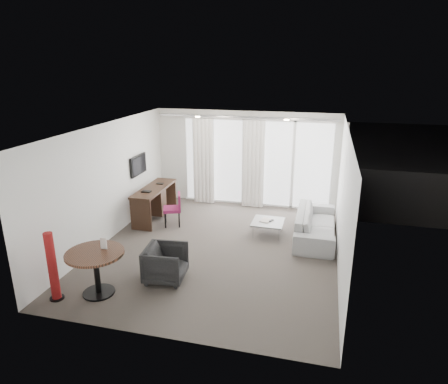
% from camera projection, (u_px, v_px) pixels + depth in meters
% --- Properties ---
extents(floor, '(5.00, 6.00, 0.00)m').
position_uv_depth(floor, '(217.00, 249.00, 8.59)').
color(floor, '#463F39').
rests_on(floor, ground).
extents(ceiling, '(5.00, 6.00, 0.00)m').
position_uv_depth(ceiling, '(216.00, 128.00, 7.78)').
color(ceiling, white).
rests_on(ceiling, ground).
extents(wall_left, '(0.00, 6.00, 2.60)m').
position_uv_depth(wall_left, '(107.00, 183.00, 8.77)').
color(wall_left, silver).
rests_on(wall_left, ground).
extents(wall_right, '(0.00, 6.00, 2.60)m').
position_uv_depth(wall_right, '(343.00, 202.00, 7.60)').
color(wall_right, silver).
rests_on(wall_right, ground).
extents(wall_front, '(5.00, 0.00, 2.60)m').
position_uv_depth(wall_front, '(159.00, 258.00, 5.42)').
color(wall_front, silver).
rests_on(wall_front, ground).
extents(window_panel, '(4.00, 0.02, 2.38)m').
position_uv_depth(window_panel, '(256.00, 163.00, 10.89)').
color(window_panel, white).
rests_on(window_panel, ground).
extents(window_frame, '(4.10, 0.06, 2.44)m').
position_uv_depth(window_frame, '(256.00, 163.00, 10.88)').
color(window_frame, white).
rests_on(window_frame, ground).
extents(curtain_left, '(0.60, 0.20, 2.38)m').
position_uv_depth(curtain_left, '(204.00, 161.00, 11.08)').
color(curtain_left, silver).
rests_on(curtain_left, ground).
extents(curtain_right, '(0.60, 0.20, 2.38)m').
position_uv_depth(curtain_right, '(253.00, 164.00, 10.75)').
color(curtain_right, silver).
rests_on(curtain_right, ground).
extents(curtain_track, '(4.80, 0.04, 0.04)m').
position_uv_depth(curtain_track, '(245.00, 117.00, 10.42)').
color(curtain_track, '#B2B2B7').
rests_on(curtain_track, ceiling).
extents(downlight_a, '(0.12, 0.12, 0.02)m').
position_uv_depth(downlight_a, '(198.00, 117.00, 9.47)').
color(downlight_a, '#FFE0B2').
rests_on(downlight_a, ceiling).
extents(downlight_b, '(0.12, 0.12, 0.02)m').
position_uv_depth(downlight_b, '(287.00, 120.00, 8.97)').
color(downlight_b, '#FFE0B2').
rests_on(downlight_b, ceiling).
extents(desk, '(0.55, 1.74, 0.82)m').
position_uv_depth(desk, '(155.00, 203.00, 10.16)').
color(desk, black).
rests_on(desk, floor).
extents(tv, '(0.05, 0.80, 0.50)m').
position_uv_depth(tv, '(138.00, 165.00, 10.08)').
color(tv, black).
rests_on(tv, wall_left).
extents(desk_chair, '(0.56, 0.55, 0.81)m').
position_uv_depth(desk_chair, '(172.00, 210.00, 9.72)').
color(desk_chair, '#881D4E').
rests_on(desk_chair, floor).
extents(round_table, '(1.06, 1.06, 0.79)m').
position_uv_depth(round_table, '(97.00, 273.00, 6.83)').
color(round_table, '#3E2316').
rests_on(round_table, floor).
extents(menu_card, '(0.11, 0.02, 0.20)m').
position_uv_depth(menu_card, '(104.00, 252.00, 6.86)').
color(menu_card, white).
rests_on(menu_card, round_table).
extents(red_lamp, '(0.31, 0.31, 1.21)m').
position_uv_depth(red_lamp, '(52.00, 267.00, 6.61)').
color(red_lamp, maroon).
rests_on(red_lamp, floor).
extents(tub_armchair, '(0.79, 0.77, 0.66)m').
position_uv_depth(tub_armchair, '(166.00, 263.00, 7.29)').
color(tub_armchair, black).
rests_on(tub_armchair, floor).
extents(coffee_table, '(0.72, 0.72, 0.32)m').
position_uv_depth(coffee_table, '(268.00, 228.00, 9.28)').
color(coffee_table, gray).
rests_on(coffee_table, floor).
extents(remote, '(0.10, 0.16, 0.02)m').
position_uv_depth(remote, '(271.00, 219.00, 9.23)').
color(remote, black).
rests_on(remote, coffee_table).
extents(magazine, '(0.29, 0.34, 0.02)m').
position_uv_depth(magazine, '(266.00, 219.00, 9.26)').
color(magazine, gray).
rests_on(magazine, coffee_table).
extents(sofa, '(0.86, 2.19, 0.64)m').
position_uv_depth(sofa, '(316.00, 224.00, 9.08)').
color(sofa, '#979797').
rests_on(sofa, floor).
extents(terrace_slab, '(5.60, 3.00, 0.12)m').
position_uv_depth(terrace_slab, '(263.00, 190.00, 12.68)').
color(terrace_slab, '#4D4D50').
rests_on(terrace_slab, ground).
extents(rattan_chair_a, '(0.64, 0.64, 0.77)m').
position_uv_depth(rattan_chair_a, '(269.00, 179.00, 12.32)').
color(rattan_chair_a, brown).
rests_on(rattan_chair_a, terrace_slab).
extents(rattan_chair_b, '(0.74, 0.74, 0.88)m').
position_uv_depth(rattan_chair_b, '(328.00, 179.00, 12.08)').
color(rattan_chair_b, brown).
rests_on(rattan_chair_b, terrace_slab).
extents(rattan_table, '(0.61, 0.61, 0.51)m').
position_uv_depth(rattan_table, '(314.00, 186.00, 12.09)').
color(rattan_table, brown).
rests_on(rattan_table, terrace_slab).
extents(balustrade, '(5.50, 0.06, 1.05)m').
position_uv_depth(balustrade, '(270.00, 163.00, 13.84)').
color(balustrade, '#B2B2B7').
rests_on(balustrade, terrace_slab).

